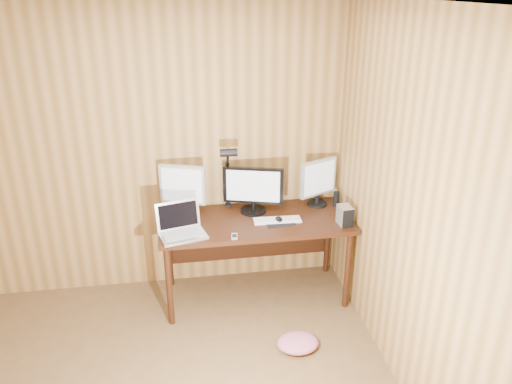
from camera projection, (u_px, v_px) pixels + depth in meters
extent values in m
plane|color=silver|center=(80.00, 7.00, 1.89)|extent=(4.00, 4.00, 0.00)
plane|color=#9E7139|center=(139.00, 155.00, 4.19)|extent=(4.00, 0.00, 4.00)
plane|color=#9E7139|center=(457.00, 257.00, 2.63)|extent=(0.00, 4.00, 4.00)
cube|color=black|center=(255.00, 221.00, 4.19)|extent=(1.60, 0.70, 0.04)
cube|color=black|center=(250.00, 233.00, 4.59)|extent=(1.48, 0.02, 0.51)
cylinder|color=black|center=(169.00, 286.00, 3.97)|extent=(0.05, 0.05, 0.71)
cylinder|color=black|center=(169.00, 250.00, 4.49)|extent=(0.05, 0.05, 0.71)
cylinder|color=black|center=(347.00, 270.00, 4.18)|extent=(0.05, 0.05, 0.71)
cylinder|color=black|center=(327.00, 238.00, 4.71)|extent=(0.05, 0.05, 0.71)
cylinder|color=black|center=(253.00, 210.00, 4.32)|extent=(0.23, 0.23, 0.02)
cylinder|color=black|center=(253.00, 206.00, 4.31)|extent=(0.03, 0.03, 0.07)
cube|color=black|center=(253.00, 185.00, 4.23)|extent=(0.50, 0.18, 0.32)
cube|color=silver|center=(253.00, 186.00, 4.21)|extent=(0.44, 0.13, 0.27)
cylinder|color=black|center=(184.00, 213.00, 4.28)|extent=(0.19, 0.19, 0.02)
cylinder|color=black|center=(184.00, 208.00, 4.26)|extent=(0.04, 0.04, 0.08)
cube|color=silver|center=(182.00, 185.00, 4.17)|extent=(0.38, 0.16, 0.34)
cube|color=silver|center=(182.00, 186.00, 4.16)|extent=(0.33, 0.12, 0.29)
cylinder|color=black|center=(317.00, 204.00, 4.46)|extent=(0.18, 0.18, 0.02)
cylinder|color=black|center=(317.00, 199.00, 4.44)|extent=(0.04, 0.04, 0.08)
cube|color=silver|center=(318.00, 178.00, 4.36)|extent=(0.35, 0.19, 0.32)
cube|color=silver|center=(320.00, 178.00, 4.34)|extent=(0.30, 0.14, 0.28)
cube|color=silver|center=(183.00, 235.00, 3.90)|extent=(0.40, 0.32, 0.02)
cube|color=silver|center=(178.00, 215.00, 3.95)|extent=(0.35, 0.14, 0.23)
cube|color=black|center=(178.00, 215.00, 3.95)|extent=(0.31, 0.11, 0.19)
cube|color=#B2B2B7|center=(183.00, 234.00, 3.89)|extent=(0.32, 0.22, 0.00)
cube|color=white|center=(277.00, 220.00, 4.15)|extent=(0.40, 0.13, 0.02)
cube|color=white|center=(277.00, 219.00, 4.15)|extent=(0.37, 0.11, 0.00)
cube|color=black|center=(279.00, 221.00, 4.15)|extent=(0.26, 0.22, 0.00)
ellipsoid|color=black|center=(279.00, 219.00, 4.14)|extent=(0.10, 0.12, 0.04)
cube|color=silver|center=(345.00, 215.00, 4.07)|extent=(0.11, 0.15, 0.16)
cube|color=black|center=(348.00, 219.00, 4.01)|extent=(0.09, 0.01, 0.15)
cube|color=silver|center=(234.00, 236.00, 3.89)|extent=(0.06, 0.10, 0.01)
cube|color=black|center=(234.00, 236.00, 3.89)|extent=(0.04, 0.06, 0.00)
cylinder|color=black|center=(336.00, 199.00, 4.41)|extent=(0.05, 0.05, 0.13)
cube|color=black|center=(228.00, 207.00, 4.44)|extent=(0.05, 0.06, 0.06)
cylinder|color=black|center=(228.00, 185.00, 4.36)|extent=(0.03, 0.03, 0.39)
sphere|color=black|center=(227.00, 164.00, 4.28)|extent=(0.04, 0.04, 0.04)
cylinder|color=black|center=(228.00, 158.00, 4.20)|extent=(0.02, 0.14, 0.16)
cylinder|color=black|center=(229.00, 153.00, 4.10)|extent=(0.14, 0.07, 0.07)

